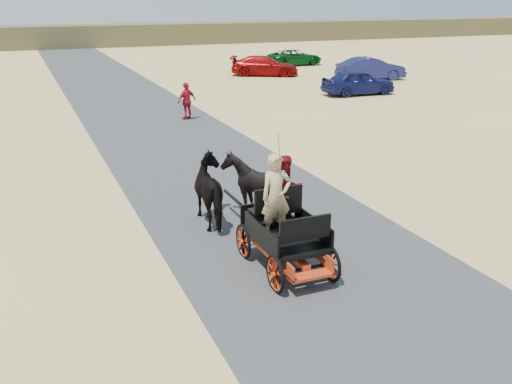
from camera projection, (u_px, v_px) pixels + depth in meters
name	position (u px, v px, depth m)	size (l,w,h in m)	color
ground	(367.00, 308.00, 10.63)	(140.00, 140.00, 0.00)	tan
road	(367.00, 307.00, 10.63)	(6.00, 140.00, 0.01)	#38383A
ridge_far	(63.00, 36.00, 64.32)	(140.00, 6.00, 2.40)	brown
carriage	(285.00, 252.00, 12.09)	(1.30, 2.40, 0.72)	black
horse_left	(214.00, 191.00, 14.35)	(0.91, 2.01, 1.70)	black
horse_right	(255.00, 186.00, 14.75)	(1.37, 1.54, 1.70)	black
driver_man	(276.00, 197.00, 11.66)	(0.66, 0.43, 1.80)	tan
passenger_woman	(287.00, 191.00, 12.35)	(0.77, 0.60, 1.58)	#660C0F
pedestrian	(187.00, 101.00, 26.59)	(1.01, 0.42, 1.73)	#A41224
car_a	(358.00, 82.00, 33.31)	(1.74, 4.32, 1.47)	navy
car_b	(371.00, 69.00, 39.19)	(1.63, 4.68, 1.54)	navy
car_c	(265.00, 66.00, 41.34)	(1.98, 4.86, 1.41)	maroon
car_d	(295.00, 57.00, 47.53)	(2.14, 4.64, 1.29)	#0C4C19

